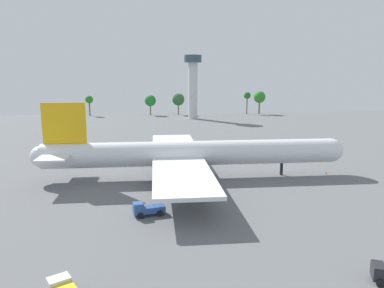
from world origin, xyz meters
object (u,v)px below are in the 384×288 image
maintenance_van (61,151)px  safety_cone_nose (326,173)px  pushback_tractor (147,209)px  control_tower (193,81)px  cargo_airplane (189,154)px

maintenance_van → safety_cone_nose: bearing=-22.7°
safety_cone_nose → maintenance_van: bearing=157.3°
pushback_tractor → safety_cone_nose: pushback_tractor is taller
pushback_tractor → control_tower: control_tower is taller
control_tower → safety_cone_nose: bearing=-80.2°
pushback_tractor → maintenance_van: size_ratio=1.15×
cargo_airplane → safety_cone_nose: (32.99, -0.33, -5.32)m
cargo_airplane → control_tower: 116.71m
pushback_tractor → maintenance_van: pushback_tractor is taller
cargo_airplane → pushback_tractor: cargo_airplane is taller
cargo_airplane → pushback_tractor: 24.68m
maintenance_van → control_tower: bearing=60.8°
maintenance_van → safety_cone_nose: (68.52, -28.68, -0.83)m
cargo_airplane → pushback_tractor: size_ratio=12.77×
safety_cone_nose → control_tower: control_tower is taller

